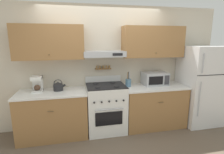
{
  "coord_description": "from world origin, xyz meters",
  "views": [
    {
      "loc": [
        -0.59,
        -2.97,
        1.86
      ],
      "look_at": [
        0.11,
        0.28,
        1.14
      ],
      "focal_mm": 28.0,
      "sensor_mm": 36.0,
      "label": 1
    }
  ],
  "objects_px": {
    "stove_range": "(106,108)",
    "microwave": "(155,79)",
    "refrigerator": "(200,85)",
    "tea_kettle": "(58,86)",
    "utensil_crock": "(128,82)",
    "coffee_maker": "(37,84)"
  },
  "relations": [
    {
      "from": "stove_range",
      "to": "microwave",
      "type": "distance_m",
      "value": 1.23
    },
    {
      "from": "refrigerator",
      "to": "stove_range",
      "type": "bearing_deg",
      "value": 178.49
    },
    {
      "from": "tea_kettle",
      "to": "microwave",
      "type": "distance_m",
      "value": 2.02
    },
    {
      "from": "utensil_crock",
      "to": "stove_range",
      "type": "bearing_deg",
      "value": -170.23
    },
    {
      "from": "stove_range",
      "to": "utensil_crock",
      "type": "bearing_deg",
      "value": 9.77
    },
    {
      "from": "refrigerator",
      "to": "coffee_maker",
      "type": "height_order",
      "value": "refrigerator"
    },
    {
      "from": "refrigerator",
      "to": "microwave",
      "type": "xyz_separation_m",
      "value": [
        -1.02,
        0.16,
        0.17
      ]
    },
    {
      "from": "tea_kettle",
      "to": "utensil_crock",
      "type": "distance_m",
      "value": 1.41
    },
    {
      "from": "microwave",
      "to": "stove_range",
      "type": "bearing_deg",
      "value": -174.66
    },
    {
      "from": "refrigerator",
      "to": "microwave",
      "type": "height_order",
      "value": "refrigerator"
    },
    {
      "from": "stove_range",
      "to": "refrigerator",
      "type": "relative_size",
      "value": 0.64
    },
    {
      "from": "refrigerator",
      "to": "utensil_crock",
      "type": "bearing_deg",
      "value": 175.04
    },
    {
      "from": "stove_range",
      "to": "utensil_crock",
      "type": "xyz_separation_m",
      "value": [
        0.5,
        0.09,
        0.49
      ]
    },
    {
      "from": "stove_range",
      "to": "refrigerator",
      "type": "height_order",
      "value": "refrigerator"
    },
    {
      "from": "coffee_maker",
      "to": "utensil_crock",
      "type": "height_order",
      "value": "utensil_crock"
    },
    {
      "from": "tea_kettle",
      "to": "utensil_crock",
      "type": "xyz_separation_m",
      "value": [
        1.41,
        0.0,
        0.0
      ]
    },
    {
      "from": "stove_range",
      "to": "tea_kettle",
      "type": "xyz_separation_m",
      "value": [
        -0.91,
        0.09,
        0.48
      ]
    },
    {
      "from": "coffee_maker",
      "to": "utensil_crock",
      "type": "bearing_deg",
      "value": -0.86
    },
    {
      "from": "coffee_maker",
      "to": "microwave",
      "type": "bearing_deg",
      "value": -0.22
    },
    {
      "from": "tea_kettle",
      "to": "coffee_maker",
      "type": "xyz_separation_m",
      "value": [
        -0.38,
        0.03,
        0.07
      ]
    },
    {
      "from": "microwave",
      "to": "utensil_crock",
      "type": "height_order",
      "value": "utensil_crock"
    },
    {
      "from": "stove_range",
      "to": "utensil_crock",
      "type": "relative_size",
      "value": 3.52
    }
  ]
}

